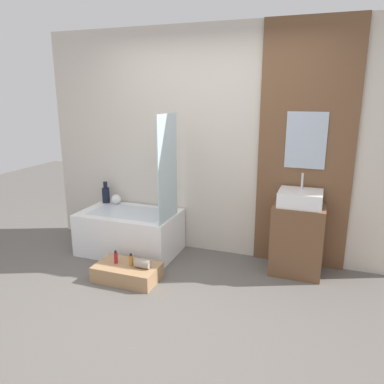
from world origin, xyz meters
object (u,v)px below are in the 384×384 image
(vase_tall_dark, at_px, (106,194))
(sink, at_px, (300,198))
(vase_round_light, at_px, (116,199))
(bottle_soap_primary, at_px, (116,258))
(wooden_step_bench, at_px, (127,272))
(bathtub, at_px, (130,232))
(bottle_soap_secondary, at_px, (131,260))

(vase_tall_dark, bearing_deg, sink, -3.11)
(vase_round_light, xyz_separation_m, bottle_soap_primary, (0.51, -0.88, -0.34))
(vase_tall_dark, bearing_deg, wooden_step_bench, -48.53)
(wooden_step_bench, relative_size, vase_round_light, 5.30)
(bathtub, height_order, vase_tall_dark, vase_tall_dark)
(bottle_soap_primary, bearing_deg, sink, 23.80)
(wooden_step_bench, distance_m, vase_round_light, 1.19)
(bathtub, xyz_separation_m, sink, (1.93, 0.13, 0.57))
(bathtub, height_order, wooden_step_bench, bathtub)
(bathtub, bearing_deg, vase_tall_dark, 151.52)
(wooden_step_bench, bearing_deg, vase_tall_dark, 131.47)
(bottle_soap_primary, bearing_deg, wooden_step_bench, 0.00)
(bottle_soap_primary, bearing_deg, vase_tall_dark, 126.46)
(sink, height_order, bottle_soap_primary, sink)
(sink, distance_m, bottle_soap_primary, 1.99)
(vase_tall_dark, bearing_deg, vase_round_light, -5.20)
(sink, distance_m, vase_round_light, 2.27)
(vase_round_light, xyz_separation_m, bottle_soap_secondary, (0.69, -0.88, -0.34))
(vase_tall_dark, height_order, bottle_soap_primary, vase_tall_dark)
(sink, relative_size, bottle_soap_secondary, 3.26)
(bathtub, relative_size, vase_tall_dark, 4.21)
(vase_round_light, bearing_deg, bottle_soap_secondary, -52.18)
(bottle_soap_primary, bearing_deg, bathtub, 106.34)
(wooden_step_bench, relative_size, bottle_soap_primary, 4.69)
(sink, bearing_deg, wooden_step_bench, -154.51)
(wooden_step_bench, height_order, vase_round_light, vase_round_light)
(wooden_step_bench, height_order, sink, sink)
(sink, bearing_deg, bottle_soap_primary, -156.20)
(vase_tall_dark, xyz_separation_m, vase_round_light, (0.16, -0.01, -0.05))
(bathtub, height_order, vase_round_light, vase_round_light)
(vase_round_light, relative_size, bottle_soap_primary, 0.88)
(sink, height_order, bottle_soap_secondary, sink)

